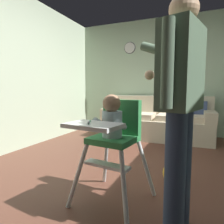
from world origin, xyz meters
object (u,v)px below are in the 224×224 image
couch (157,122)px  wall_clock (130,48)px  toy_ball (173,173)px  high_chair (113,129)px  adult_standing (179,102)px

couch → wall_clock: bearing=-122.1°
wall_clock → toy_ball: bearing=-63.1°
high_chair → toy_ball: 0.91m
couch → wall_clock: wall_clock is taller
high_chair → toy_ball: bearing=150.2°
couch → high_chair: size_ratio=2.27×
high_chair → couch: bearing=-170.0°
adult_standing → toy_ball: adult_standing is taller
high_chair → wall_clock: wall_clock is taller
couch → high_chair: bearing=1.4°
toy_ball → couch: bearing=104.2°
couch → adult_standing: (0.60, -2.74, 0.57)m
couch → adult_standing: 2.87m
couch → toy_ball: size_ratio=10.48×
adult_standing → couch: bearing=-62.3°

